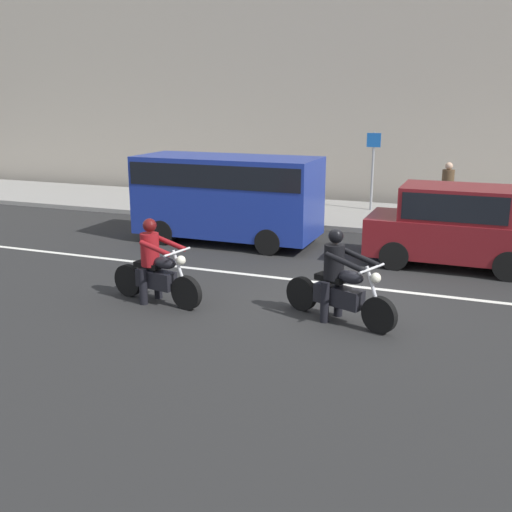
# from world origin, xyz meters

# --- Properties ---
(ground_plane) EXTENTS (80.00, 80.00, 0.00)m
(ground_plane) POSITION_xyz_m (0.00, 0.00, 0.00)
(ground_plane) COLOR black
(sidewalk_slab) EXTENTS (40.00, 4.40, 0.14)m
(sidewalk_slab) POSITION_xyz_m (0.00, 8.00, 0.07)
(sidewalk_slab) COLOR gray
(sidewalk_slab) RESTS_ON ground_plane
(building_facade) EXTENTS (40.00, 1.40, 13.55)m
(building_facade) POSITION_xyz_m (0.00, 11.40, 6.77)
(building_facade) COLOR #A89E8E
(building_facade) RESTS_ON ground_plane
(lane_marking_stripe) EXTENTS (18.00, 0.14, 0.01)m
(lane_marking_stripe) POSITION_xyz_m (-0.37, 0.90, 0.00)
(lane_marking_stripe) COLOR silver
(lane_marking_stripe) RESTS_ON ground_plane
(motorcycle_with_rider_black_leather) EXTENTS (2.08, 1.01, 1.59)m
(motorcycle_with_rider_black_leather) POSITION_xyz_m (0.29, -1.08, 0.65)
(motorcycle_with_rider_black_leather) COLOR black
(motorcycle_with_rider_black_leather) RESTS_ON ground_plane
(motorcycle_with_rider_crimson) EXTENTS (2.01, 0.76, 1.57)m
(motorcycle_with_rider_crimson) POSITION_xyz_m (-3.06, -1.37, 0.64)
(motorcycle_with_rider_crimson) COLOR black
(motorcycle_with_rider_crimson) RESTS_ON ground_plane
(parked_hatchback_maroon) EXTENTS (3.75, 1.76, 1.80)m
(parked_hatchback_maroon) POSITION_xyz_m (1.85, 3.21, 0.93)
(parked_hatchback_maroon) COLOR maroon
(parked_hatchback_maroon) RESTS_ON ground_plane
(parked_van_cobalt_blue) EXTENTS (4.66, 1.96, 2.22)m
(parked_van_cobalt_blue) POSITION_xyz_m (-3.78, 3.50, 1.29)
(parked_van_cobalt_blue) COLOR navy
(parked_van_cobalt_blue) RESTS_ON ground_plane
(street_sign_post) EXTENTS (0.44, 0.08, 2.48)m
(street_sign_post) POSITION_xyz_m (-1.05, 8.75, 1.64)
(street_sign_post) COLOR gray
(street_sign_post) RESTS_ON sidewalk_slab
(pedestrian_bystander) EXTENTS (0.34, 0.34, 1.76)m
(pedestrian_bystander) POSITION_xyz_m (1.37, 7.36, 1.17)
(pedestrian_bystander) COLOR black
(pedestrian_bystander) RESTS_ON sidewalk_slab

